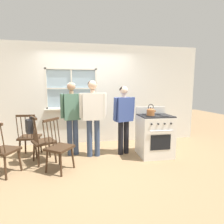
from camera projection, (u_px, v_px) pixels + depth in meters
ground_plane at (89, 162)px, 3.62m from camera, size 16.00×16.00×0.00m
wall_back at (88, 95)px, 4.81m from camera, size 6.40×0.16×2.70m
chair_by_window at (43, 142)px, 3.55m from camera, size 0.55×0.56×0.97m
chair_near_wall at (3, 151)px, 3.03m from camera, size 0.54×0.53×0.97m
chair_center_cluster at (30, 137)px, 3.87m from camera, size 0.44×0.43×0.97m
chair_near_stove at (59, 147)px, 3.21m from camera, size 0.56×0.57×0.97m
person_elderly_left at (72, 113)px, 3.90m from camera, size 0.51×0.28×1.65m
person_teen_center at (93, 111)px, 3.81m from camera, size 0.59×0.22×1.68m
person_adult_right at (124, 114)px, 3.96m from camera, size 0.55×0.33×1.56m
stove at (154, 135)px, 3.95m from camera, size 0.71×0.68×1.08m
kettle at (151, 112)px, 3.72m from camera, size 0.21×0.17×0.25m
potted_plant at (80, 106)px, 4.73m from camera, size 0.15×0.15×0.27m
handbag at (29, 126)px, 3.36m from camera, size 0.25×0.24×0.31m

